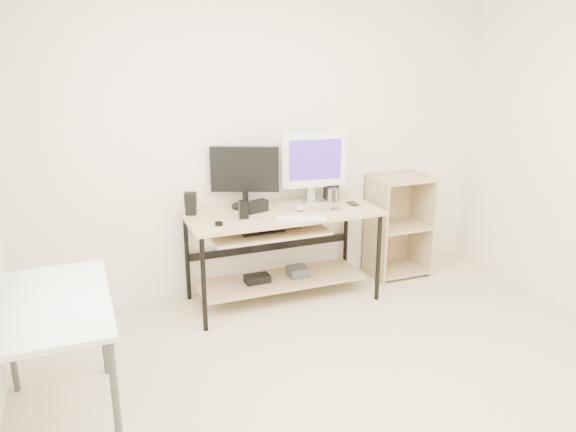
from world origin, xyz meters
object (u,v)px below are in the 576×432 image
Objects in this scene: white_imac at (314,161)px; black_monitor at (245,173)px; side_table at (50,315)px; desk at (279,237)px; shelf_unit at (396,224)px; audio_controller at (244,210)px.

black_monitor is at bearing -176.35° from white_imac.
white_imac reaches higher than side_table.
shelf_unit reaches higher than desk.
shelf_unit is 1.50m from black_monitor.
desk is at bearing -149.23° from white_imac.
white_imac is 0.77m from audio_controller.
audio_controller is (-1.49, -0.24, 0.37)m from shelf_unit.
audio_controller is at bearing 36.08° from side_table.
audio_controller is (-0.31, -0.08, 0.28)m from desk.
audio_controller is at bearing -87.56° from black_monitor.
desk is at bearing -19.83° from black_monitor.
white_imac is at bearing 23.42° from audio_controller.
white_imac is 4.18× the size of audio_controller.
black_monitor reaches higher than desk.
side_table is 1.95× the size of black_monitor.
side_table is at bearing -156.67° from shelf_unit.
black_monitor reaches higher than shelf_unit.
side_table is 1.72× the size of white_imac.
black_monitor is 0.58m from white_imac.
shelf_unit is 1.75× the size of black_monitor.
desk and side_table have the same top height.
desk is 0.43m from audio_controller.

